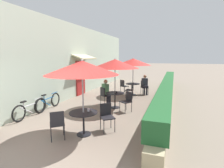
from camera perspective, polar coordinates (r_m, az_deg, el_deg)
name	(u,v)px	position (r m, az deg, el deg)	size (l,w,h in m)	color
ground_plane	(30,160)	(4.82, -25.34, -21.44)	(120.00, 120.00, 0.00)	gray
cafe_facade_wall	(83,61)	(11.53, -9.56, 7.47)	(0.98, 14.68, 4.20)	#B2C1AD
planter_hedge	(167,89)	(10.28, 17.56, -1.72)	(0.60, 13.68, 1.01)	tan
patio_table_near	(84,118)	(5.44, -9.29, -10.78)	(0.86, 0.86, 0.71)	black
patio_umbrella_near	(82,68)	(5.14, -9.71, 5.26)	(2.15, 2.15, 2.30)	#B7B7BC
cafe_chair_near_left	(57,123)	(5.30, -17.46, -11.93)	(0.56, 0.56, 0.87)	#232328
cafe_chair_near_right	(107,115)	(5.70, -1.73, -10.00)	(0.56, 0.56, 0.87)	#232328
coffee_cup_near	(88,110)	(5.43, -7.70, -8.37)	(0.07, 0.07, 0.09)	white
patio_table_mid	(115,96)	(8.09, 0.97, -4.08)	(0.86, 0.86, 0.71)	black
patio_umbrella_mid	(115,64)	(7.89, 1.00, 6.65)	(2.15, 2.15, 2.30)	#B7B7BC
cafe_chair_mid_left	(104,94)	(8.67, -2.50, -3.38)	(0.56, 0.56, 0.87)	#232328
seated_patron_mid_left	(106,91)	(8.69, -1.89, -2.19)	(0.49, 0.51, 1.25)	#23232D
cafe_chair_mid_right	(127,100)	(7.57, 4.95, -5.24)	(0.56, 0.56, 0.87)	#232328
coffee_cup_mid	(116,92)	(7.98, 1.43, -2.67)	(0.07, 0.07, 0.09)	#232328
patio_table_far	(133,86)	(10.87, 6.78, -0.76)	(0.86, 0.86, 0.71)	black
patio_umbrella_far	(133,62)	(10.72, 6.93, 7.20)	(2.15, 2.15, 2.30)	#B7B7BC
cafe_chair_far_left	(144,86)	(11.17, 10.48, -0.72)	(0.54, 0.54, 0.87)	#232328
seated_patron_far_left	(145,84)	(11.04, 10.69, 0.05)	(0.47, 0.50, 1.25)	#23232D
cafe_chair_far_right	(123,85)	(11.37, 3.76, -0.42)	(0.55, 0.55, 0.87)	#232328
cafe_chair_far_back	(131,89)	(10.12, 6.09, -1.62)	(0.41, 0.41, 0.87)	#232328
bicycle_leaning	(30,109)	(7.63, -25.25, -7.39)	(0.10, 1.70, 0.72)	black
bicycle_second	(48,102)	(8.40, -20.04, -5.53)	(0.16, 1.72, 0.75)	black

